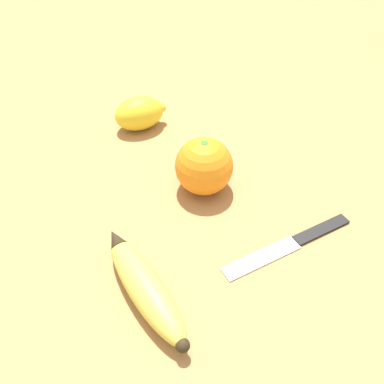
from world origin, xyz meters
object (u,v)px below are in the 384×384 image
banana (145,287)px  orange (204,166)px  paring_knife (293,242)px  lemon (140,113)px

banana → orange: size_ratio=2.04×
orange → paring_knife: size_ratio=0.48×
orange → paring_knife: orange is taller
banana → orange: orange is taller
paring_knife → lemon: bearing=10.7°
paring_knife → orange: bearing=17.6°
banana → lemon: lemon is taller
orange → paring_knife: (0.15, -0.04, -0.04)m
banana → orange: bearing=-52.3°
banana → lemon: 0.34m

